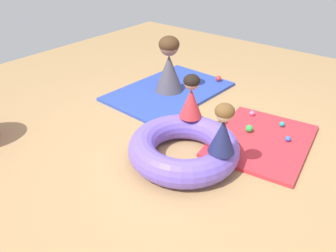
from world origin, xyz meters
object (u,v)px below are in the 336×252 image
play_ball_red (218,78)px  play_ball_green (249,129)px  child_in_navy (223,129)px  play_ball_blue (288,139)px  inflatable_cushion (184,148)px  child_in_red (191,97)px  play_ball_teal (282,124)px  adult_seated (169,65)px  play_ball_pink (252,113)px

play_ball_red → play_ball_green: same height
child_in_navy → play_ball_green: size_ratio=5.73×
play_ball_green → play_ball_blue: bearing=-78.4°
inflatable_cushion → play_ball_blue: inflatable_cushion is taller
child_in_red → play_ball_blue: child_in_red is taller
inflatable_cushion → play_ball_green: size_ratio=13.27×
inflatable_cushion → play_ball_red: (1.86, 0.73, -0.05)m
play_ball_teal → play_ball_green: bearing=144.7°
inflatable_cushion → child_in_red: (0.37, 0.19, 0.37)m
child_in_navy → play_ball_red: 2.21m
inflatable_cushion → adult_seated: (1.15, 1.10, 0.28)m
play_ball_red → inflatable_cushion: bearing=-158.6°
play_ball_green → adult_seated: bearing=77.2°
child_in_navy → play_ball_green: 0.93m
play_ball_teal → play_ball_green: (-0.34, 0.24, 0.01)m
child_in_red → play_ball_pink: (0.83, -0.34, -0.43)m
inflatable_cushion → play_ball_red: 1.99m
child_in_navy → play_ball_green: child_in_navy is taller
child_in_red → adult_seated: adult_seated is taller
child_in_navy → play_ball_red: size_ratio=5.67×
play_ball_red → play_ball_green: bearing=-135.1°
play_ball_red → play_ball_pink: 1.10m
child_in_navy → child_in_red: 0.70m
child_in_navy → child_in_red: bearing=-92.7°
play_ball_red → play_ball_teal: size_ratio=1.38×
inflatable_cushion → play_ball_blue: size_ratio=18.32×
play_ball_teal → play_ball_green: 0.42m
adult_seated → play_ball_teal: adult_seated is taller
adult_seated → child_in_red: bearing=137.9°
inflatable_cushion → child_in_navy: (0.01, -0.41, 0.37)m
child_in_navy → adult_seated: size_ratio=0.62×
inflatable_cushion → child_in_red: size_ratio=2.32×
play_ball_green → play_ball_red: bearing=44.9°
child_in_navy → adult_seated: adult_seated is taller
play_ball_teal → play_ball_green: play_ball_green is taller
play_ball_pink → inflatable_cushion: bearing=172.8°
child_in_navy → play_ball_pink: (1.19, 0.26, -0.43)m
adult_seated → play_ball_red: adult_seated is taller
child_in_navy → child_in_red: same height
play_ball_red → play_ball_teal: play_ball_red is taller
play_ball_red → play_ball_pink: bearing=-126.9°
child_in_red → play_ball_pink: 1.00m
inflatable_cushion → play_ball_blue: 1.16m
play_ball_red → play_ball_green: size_ratio=1.01×
play_ball_teal → play_ball_blue: bearing=-146.1°
play_ball_blue → play_ball_pink: bearing=63.2°
inflatable_cushion → child_in_navy: 0.55m
inflatable_cushion → play_ball_pink: bearing=-7.2°
inflatable_cushion → play_ball_teal: 1.29m
child_in_navy → play_ball_pink: size_ratio=7.62×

